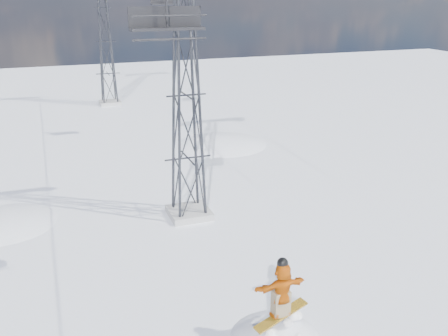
% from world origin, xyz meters
% --- Properties ---
extents(ground, '(120.00, 120.00, 0.00)m').
position_xyz_m(ground, '(0.00, 0.00, 0.00)').
color(ground, white).
rests_on(ground, ground).
extents(snow_terrain, '(39.00, 37.00, 22.00)m').
position_xyz_m(snow_terrain, '(-4.77, 21.24, -9.59)').
color(snow_terrain, white).
rests_on(snow_terrain, ground).
extents(lift_tower_near, '(5.20, 1.80, 11.43)m').
position_xyz_m(lift_tower_near, '(0.80, 8.00, 5.47)').
color(lift_tower_near, '#999999').
rests_on(lift_tower_near, ground).
extents(lift_tower_far, '(5.20, 1.80, 11.43)m').
position_xyz_m(lift_tower_far, '(0.80, 33.00, 5.47)').
color(lift_tower_far, '#999999').
rests_on(lift_tower_far, ground).
extents(lift_chair_near, '(2.04, 0.59, 2.53)m').
position_xyz_m(lift_chair_near, '(-1.40, 1.99, 8.83)').
color(lift_chair_near, black).
rests_on(lift_chair_near, ground).
extents(lift_chair_mid, '(1.84, 0.53, 2.29)m').
position_xyz_m(lift_chair_mid, '(3.00, 19.86, 9.02)').
color(lift_chair_mid, black).
rests_on(lift_chair_mid, ground).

